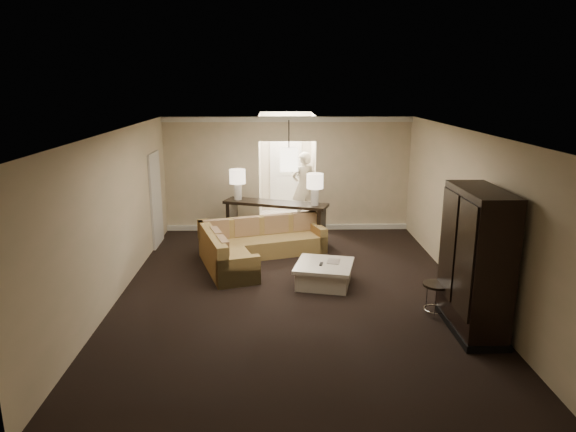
{
  "coord_description": "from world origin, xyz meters",
  "views": [
    {
      "loc": [
        -0.3,
        -8.45,
        3.57
      ],
      "look_at": [
        -0.06,
        1.2,
        1.06
      ],
      "focal_mm": 32.0,
      "sensor_mm": 36.0,
      "label": 1
    }
  ],
  "objects_px": {
    "sectional_sofa": "(253,246)",
    "armoire": "(475,264)",
    "coffee_table": "(324,274)",
    "console_table": "(275,218)",
    "drink_table": "(436,293)",
    "person": "(304,183)"
  },
  "relations": [
    {
      "from": "sectional_sofa",
      "to": "drink_table",
      "type": "distance_m",
      "value": 4.01
    },
    {
      "from": "sectional_sofa",
      "to": "person",
      "type": "xyz_separation_m",
      "value": [
        1.22,
        3.23,
        0.7
      ]
    },
    {
      "from": "coffee_table",
      "to": "armoire",
      "type": "distance_m",
      "value": 2.81
    },
    {
      "from": "coffee_table",
      "to": "drink_table",
      "type": "bearing_deg",
      "value": -38.67
    },
    {
      "from": "console_table",
      "to": "person",
      "type": "relative_size",
      "value": 1.2
    },
    {
      "from": "coffee_table",
      "to": "armoire",
      "type": "xyz_separation_m",
      "value": [
        2.01,
        -1.79,
        0.82
      ]
    },
    {
      "from": "coffee_table",
      "to": "console_table",
      "type": "bearing_deg",
      "value": 108.12
    },
    {
      "from": "sectional_sofa",
      "to": "console_table",
      "type": "relative_size",
      "value": 1.14
    },
    {
      "from": "coffee_table",
      "to": "console_table",
      "type": "relative_size",
      "value": 0.49
    },
    {
      "from": "coffee_table",
      "to": "console_table",
      "type": "height_order",
      "value": "console_table"
    },
    {
      "from": "console_table",
      "to": "armoire",
      "type": "height_order",
      "value": "armoire"
    },
    {
      "from": "console_table",
      "to": "person",
      "type": "bearing_deg",
      "value": 87.95
    },
    {
      "from": "armoire",
      "to": "person",
      "type": "distance_m",
      "value": 6.73
    },
    {
      "from": "sectional_sofa",
      "to": "coffee_table",
      "type": "height_order",
      "value": "sectional_sofa"
    },
    {
      "from": "sectional_sofa",
      "to": "console_table",
      "type": "height_order",
      "value": "console_table"
    },
    {
      "from": "console_table",
      "to": "drink_table",
      "type": "height_order",
      "value": "console_table"
    },
    {
      "from": "person",
      "to": "console_table",
      "type": "bearing_deg",
      "value": 48.08
    },
    {
      "from": "sectional_sofa",
      "to": "armoire",
      "type": "bearing_deg",
      "value": -60.67
    },
    {
      "from": "sectional_sofa",
      "to": "drink_table",
      "type": "height_order",
      "value": "sectional_sofa"
    },
    {
      "from": "drink_table",
      "to": "console_table",
      "type": "bearing_deg",
      "value": 122.21
    },
    {
      "from": "coffee_table",
      "to": "armoire",
      "type": "relative_size",
      "value": 0.57
    },
    {
      "from": "armoire",
      "to": "console_table",
      "type": "bearing_deg",
      "value": 122.88
    }
  ]
}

